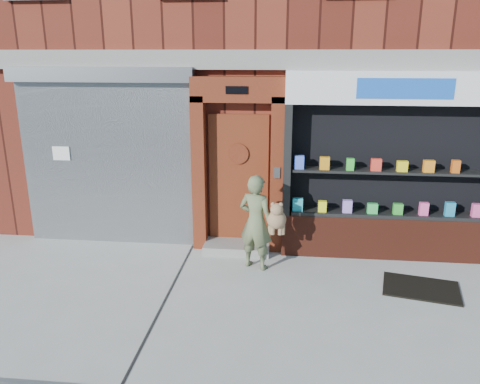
# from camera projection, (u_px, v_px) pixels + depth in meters

# --- Properties ---
(ground) EXTENTS (80.00, 80.00, 0.00)m
(ground) POSITION_uv_depth(u_px,v_px,m) (278.00, 305.00, 6.29)
(ground) COLOR #9E9E99
(ground) RESTS_ON ground
(building) EXTENTS (12.00, 8.16, 8.00)m
(building) POSITION_uv_depth(u_px,v_px,m) (289.00, 19.00, 10.86)
(building) COLOR #4E1911
(building) RESTS_ON ground
(shutter_bay) EXTENTS (3.10, 0.30, 3.04)m
(shutter_bay) POSITION_uv_depth(u_px,v_px,m) (107.00, 147.00, 7.94)
(shutter_bay) COLOR gray
(shutter_bay) RESTS_ON ground
(red_door_bay) EXTENTS (1.52, 0.58, 2.90)m
(red_door_bay) POSITION_uv_depth(u_px,v_px,m) (238.00, 166.00, 7.72)
(red_door_bay) COLOR #571E0E
(red_door_bay) RESTS_ON ground
(pharmacy_bay) EXTENTS (3.50, 0.41, 3.00)m
(pharmacy_bay) POSITION_uv_depth(u_px,v_px,m) (393.00, 176.00, 7.45)
(pharmacy_bay) COLOR #572114
(pharmacy_bay) RESTS_ON ground
(woman) EXTENTS (0.79, 0.54, 1.51)m
(woman) POSITION_uv_depth(u_px,v_px,m) (258.00, 222.00, 7.17)
(woman) COLOR #5B6643
(woman) RESTS_ON ground
(doormat) EXTENTS (1.17, 0.93, 0.03)m
(doormat) POSITION_uv_depth(u_px,v_px,m) (421.00, 288.00, 6.70)
(doormat) COLOR black
(doormat) RESTS_ON ground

